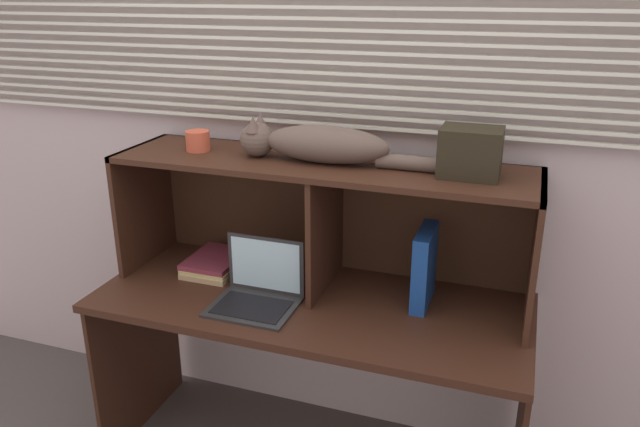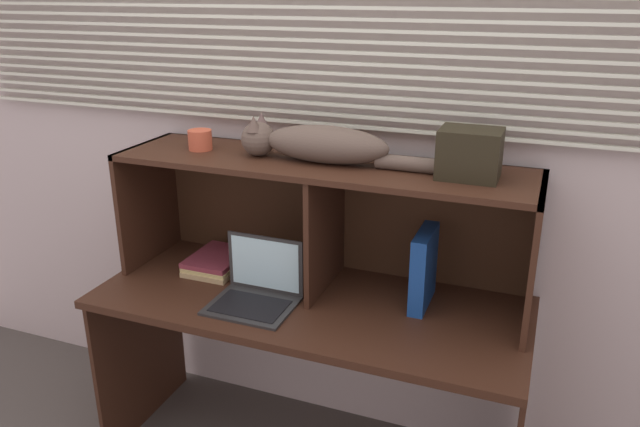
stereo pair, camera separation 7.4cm
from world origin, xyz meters
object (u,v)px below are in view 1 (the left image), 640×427
at_px(laptop, 258,291).
at_px(book_stack, 216,263).
at_px(binder_upright, 424,267).
at_px(cat, 318,144).
at_px(small_basket, 198,141).
at_px(storage_box, 470,152).

relative_size(laptop, book_stack, 1.13).
xyz_separation_m(binder_upright, book_stack, (-0.85, -0.00, -0.11)).
bearing_deg(laptop, binder_upright, 19.91).
xyz_separation_m(cat, book_stack, (-0.44, -0.00, -0.53)).
xyz_separation_m(laptop, small_basket, (-0.32, 0.20, 0.48)).
height_order(cat, small_basket, cat).
distance_m(cat, small_basket, 0.49).
distance_m(cat, book_stack, 0.69).
height_order(laptop, small_basket, small_basket).
relative_size(cat, book_stack, 3.02).
relative_size(book_stack, storage_box, 1.35).
height_order(cat, binder_upright, cat).
bearing_deg(cat, small_basket, -180.00).
relative_size(cat, binder_upright, 2.85).
bearing_deg(small_basket, binder_upright, 0.00).
height_order(small_basket, storage_box, storage_box).
bearing_deg(cat, laptop, -128.41).
bearing_deg(binder_upright, book_stack, -179.86).
xyz_separation_m(cat, small_basket, (-0.49, -0.00, -0.03)).
bearing_deg(binder_upright, small_basket, 180.00).
xyz_separation_m(cat, laptop, (-0.16, -0.20, -0.51)).
bearing_deg(cat, storage_box, -0.00).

